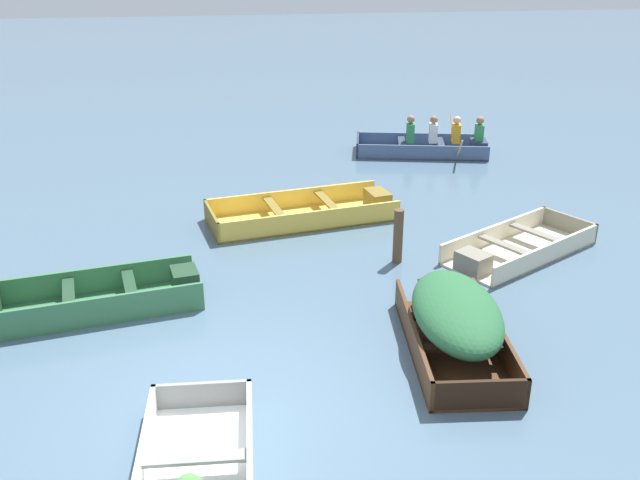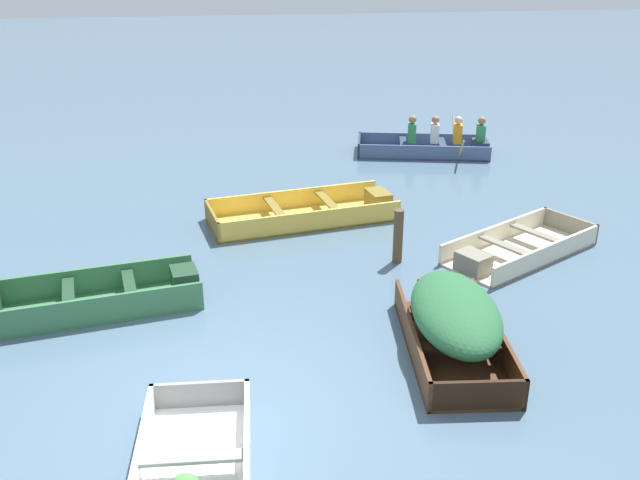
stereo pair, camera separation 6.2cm
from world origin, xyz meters
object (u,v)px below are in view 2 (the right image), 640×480
at_px(skiff_green_far_moored, 111,297).
at_px(mooring_post, 398,236).
at_px(skiff_dark_varnish_near_moored, 454,317).
at_px(skiff_yellow_mid_moored, 311,212).
at_px(rowboat_slate_blue_with_crew, 433,144).
at_px(skiff_cream_outer_moored, 515,250).

distance_m(skiff_green_far_moored, mooring_post, 4.42).
bearing_deg(mooring_post, skiff_dark_varnish_near_moored, -88.20).
xyz_separation_m(skiff_yellow_mid_moored, mooring_post, (1.14, -2.02, 0.32)).
xyz_separation_m(skiff_dark_varnish_near_moored, rowboat_slate_blue_with_crew, (2.14, 8.40, -0.24)).
distance_m(skiff_cream_outer_moored, rowboat_slate_blue_with_crew, 5.81).
bearing_deg(rowboat_slate_blue_with_crew, skiff_dark_varnish_near_moored, -104.31).
xyz_separation_m(skiff_yellow_mid_moored, rowboat_slate_blue_with_crew, (3.37, 3.73, 0.10)).
relative_size(skiff_cream_outer_moored, rowboat_slate_blue_with_crew, 0.90).
bearing_deg(rowboat_slate_blue_with_crew, skiff_yellow_mid_moored, -132.04).
relative_size(skiff_cream_outer_moored, mooring_post, 3.26).
height_order(skiff_green_far_moored, rowboat_slate_blue_with_crew, rowboat_slate_blue_with_crew).
relative_size(skiff_dark_varnish_near_moored, skiff_green_far_moored, 0.91).
distance_m(skiff_green_far_moored, rowboat_slate_blue_with_crew, 9.34).
bearing_deg(skiff_yellow_mid_moored, skiff_cream_outer_moored, -33.78).
bearing_deg(skiff_cream_outer_moored, skiff_dark_varnish_near_moored, -125.76).
bearing_deg(rowboat_slate_blue_with_crew, skiff_cream_outer_moored, -92.71).
height_order(skiff_cream_outer_moored, rowboat_slate_blue_with_crew, rowboat_slate_blue_with_crew).
distance_m(skiff_dark_varnish_near_moored, rowboat_slate_blue_with_crew, 8.67).
relative_size(skiff_yellow_mid_moored, skiff_green_far_moored, 1.23).
relative_size(skiff_yellow_mid_moored, skiff_cream_outer_moored, 1.22).
bearing_deg(skiff_green_far_moored, rowboat_slate_blue_with_crew, 45.48).
xyz_separation_m(rowboat_slate_blue_with_crew, mooring_post, (-2.22, -5.76, 0.21)).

